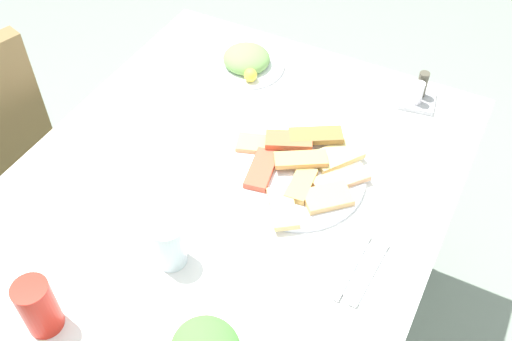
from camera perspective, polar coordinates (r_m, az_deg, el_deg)
ground_plane at (r=1.92m, az=-1.83°, el=-15.19°), size 6.00×6.00×0.00m
dining_table at (r=1.40m, az=-2.44°, el=-2.96°), size 1.12×0.95×0.70m
pide_platter at (r=1.35m, az=4.09°, el=-0.12°), size 0.34×0.33×0.04m
salad_plate_rice at (r=1.64m, az=-0.90°, el=10.48°), size 0.21×0.21×0.06m
soda_can at (r=1.15m, az=-20.23°, el=-12.19°), size 0.07×0.07×0.12m
drinking_glass at (r=1.18m, az=-8.38°, el=-7.01°), size 0.06×0.06×0.11m
paper_napkin at (r=1.21m, az=10.05°, el=-9.48°), size 0.16×0.16×0.00m
fork at (r=1.21m, az=10.88°, el=-9.68°), size 0.17×0.03×0.00m
spoon at (r=1.21m, az=9.28°, el=-9.07°), size 0.18×0.02×0.00m
condiment_caddy at (r=1.58m, az=15.38°, el=7.05°), size 0.10×0.10×0.08m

